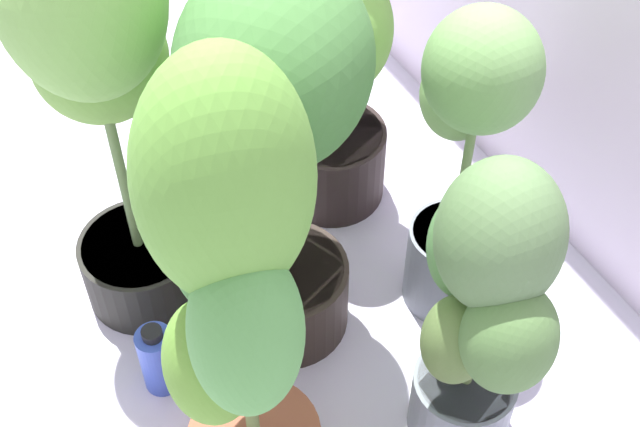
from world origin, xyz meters
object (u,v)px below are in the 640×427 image
at_px(potted_plant_center, 277,127).
at_px(nutrient_bottle, 158,359).
at_px(potted_plant_back_center, 465,152).
at_px(potted_plant_back_right, 482,305).
at_px(potted_plant_front_right, 233,296).
at_px(potted_plant_front_left, 101,81).
at_px(potted_plant_back_left, 334,24).

bearing_deg(potted_plant_center, nutrient_bottle, -83.11).
bearing_deg(potted_plant_center, potted_plant_back_center, 73.09).
bearing_deg(potted_plant_back_right, potted_plant_back_center, 150.77).
relative_size(potted_plant_front_right, potted_plant_back_right, 1.41).
distance_m(potted_plant_front_right, nutrient_bottle, 0.57).
bearing_deg(nutrient_bottle, potted_plant_back_center, 84.01).
bearing_deg(potted_plant_back_right, potted_plant_front_right, -103.84).
distance_m(potted_plant_center, potted_plant_front_left, 0.33).
relative_size(potted_plant_back_right, nutrient_bottle, 3.89).
height_order(potted_plant_center, potted_plant_back_right, potted_plant_center).
distance_m(potted_plant_back_right, potted_plant_back_center, 0.35).
relative_size(potted_plant_center, potted_plant_front_right, 0.88).
xyz_separation_m(potted_plant_front_left, nutrient_bottle, (0.27, -0.07, -0.51)).
bearing_deg(potted_plant_center, potted_plant_front_right, -35.75).
bearing_deg(potted_plant_back_right, potted_plant_front_left, -146.98).
distance_m(potted_plant_front_left, nutrient_bottle, 0.58).
xyz_separation_m(potted_plant_back_left, potted_plant_front_left, (0.05, -0.51, 0.08)).
height_order(potted_plant_front_left, potted_plant_back_right, potted_plant_front_left).
bearing_deg(potted_plant_back_left, potted_plant_back_center, 11.07).
distance_m(potted_plant_back_right, nutrient_bottle, 0.69).
distance_m(potted_plant_back_left, potted_plant_center, 0.40).
height_order(potted_plant_back_right, potted_plant_back_center, potted_plant_back_center).
xyz_separation_m(potted_plant_back_right, potted_plant_back_center, (-0.31, 0.17, 0.02)).
bearing_deg(potted_plant_front_left, potted_plant_front_right, 1.63).
xyz_separation_m(potted_plant_front_right, potted_plant_back_right, (0.10, 0.40, -0.16)).
height_order(potted_plant_center, nutrient_bottle, potted_plant_center).
bearing_deg(potted_plant_front_right, potted_plant_back_center, 109.85).
bearing_deg(potted_plant_center, potted_plant_back_right, 23.24).
distance_m(potted_plant_front_right, potted_plant_back_center, 0.63).
distance_m(potted_plant_center, potted_plant_front_right, 0.39).
relative_size(potted_plant_back_left, potted_plant_front_left, 0.92).
bearing_deg(potted_plant_front_left, potted_plant_back_right, 33.02).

